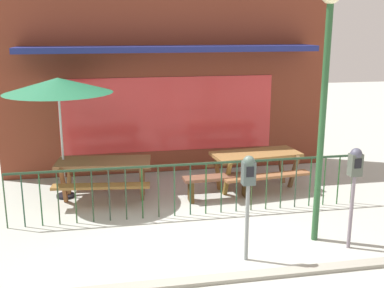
{
  "coord_description": "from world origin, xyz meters",
  "views": [
    {
      "loc": [
        -1.45,
        -6.06,
        3.32
      ],
      "look_at": [
        0.11,
        2.15,
        1.21
      ],
      "focal_mm": 44.13,
      "sensor_mm": 36.0,
      "label": 1
    }
  ],
  "objects_px": {
    "patio_umbrella": "(58,86)",
    "parking_meter_far": "(355,172)",
    "parking_meter_near": "(248,181)",
    "patio_bench": "(219,182)",
    "picnic_table_right": "(256,160)",
    "picnic_table_left": "(104,169)",
    "street_lamp": "(325,80)"
  },
  "relations": [
    {
      "from": "patio_umbrella",
      "to": "parking_meter_far",
      "type": "height_order",
      "value": "patio_umbrella"
    },
    {
      "from": "parking_meter_near",
      "to": "parking_meter_far",
      "type": "relative_size",
      "value": 0.99
    },
    {
      "from": "patio_umbrella",
      "to": "parking_meter_near",
      "type": "height_order",
      "value": "patio_umbrella"
    },
    {
      "from": "picnic_table_right",
      "to": "patio_bench",
      "type": "bearing_deg",
      "value": -152.49
    },
    {
      "from": "picnic_table_left",
      "to": "picnic_table_right",
      "type": "relative_size",
      "value": 1.01
    },
    {
      "from": "picnic_table_left",
      "to": "patio_umbrella",
      "type": "height_order",
      "value": "patio_umbrella"
    },
    {
      "from": "patio_bench",
      "to": "parking_meter_far",
      "type": "relative_size",
      "value": 0.89
    },
    {
      "from": "parking_meter_far",
      "to": "street_lamp",
      "type": "height_order",
      "value": "street_lamp"
    },
    {
      "from": "parking_meter_far",
      "to": "picnic_table_left",
      "type": "bearing_deg",
      "value": 141.8
    },
    {
      "from": "patio_bench",
      "to": "parking_meter_near",
      "type": "relative_size",
      "value": 0.9
    },
    {
      "from": "patio_umbrella",
      "to": "parking_meter_far",
      "type": "distance_m",
      "value": 5.49
    },
    {
      "from": "patio_bench",
      "to": "picnic_table_right",
      "type": "bearing_deg",
      "value": 27.51
    },
    {
      "from": "parking_meter_near",
      "to": "parking_meter_far",
      "type": "xyz_separation_m",
      "value": [
        1.66,
        0.07,
        0.01
      ]
    },
    {
      "from": "picnic_table_left",
      "to": "patio_umbrella",
      "type": "bearing_deg",
      "value": 164.13
    },
    {
      "from": "picnic_table_left",
      "to": "picnic_table_right",
      "type": "bearing_deg",
      "value": 0.03
    },
    {
      "from": "parking_meter_near",
      "to": "parking_meter_far",
      "type": "height_order",
      "value": "parking_meter_far"
    },
    {
      "from": "parking_meter_near",
      "to": "picnic_table_right",
      "type": "bearing_deg",
      "value": 69.52
    },
    {
      "from": "patio_umbrella",
      "to": "street_lamp",
      "type": "height_order",
      "value": "street_lamp"
    },
    {
      "from": "patio_umbrella",
      "to": "parking_meter_near",
      "type": "bearing_deg",
      "value": -48.87
    },
    {
      "from": "picnic_table_left",
      "to": "picnic_table_right",
      "type": "height_order",
      "value": "same"
    },
    {
      "from": "patio_bench",
      "to": "parking_meter_far",
      "type": "xyz_separation_m",
      "value": [
        1.46,
        -2.41,
        0.87
      ]
    },
    {
      "from": "patio_bench",
      "to": "parking_meter_far",
      "type": "distance_m",
      "value": 2.94
    },
    {
      "from": "picnic_table_right",
      "to": "street_lamp",
      "type": "xyz_separation_m",
      "value": [
        0.17,
        -2.5,
        1.93
      ]
    },
    {
      "from": "patio_umbrella",
      "to": "patio_bench",
      "type": "relative_size",
      "value": 1.68
    },
    {
      "from": "picnic_table_right",
      "to": "street_lamp",
      "type": "bearing_deg",
      "value": -86.06
    },
    {
      "from": "parking_meter_near",
      "to": "street_lamp",
      "type": "distance_m",
      "value": 1.89
    },
    {
      "from": "parking_meter_far",
      "to": "street_lamp",
      "type": "distance_m",
      "value": 1.43
    },
    {
      "from": "parking_meter_near",
      "to": "patio_umbrella",
      "type": "bearing_deg",
      "value": 131.13
    },
    {
      "from": "patio_umbrella",
      "to": "parking_meter_far",
      "type": "xyz_separation_m",
      "value": [
        4.43,
        -3.09,
        -0.99
      ]
    },
    {
      "from": "patio_bench",
      "to": "parking_meter_far",
      "type": "bearing_deg",
      "value": -58.79
    },
    {
      "from": "picnic_table_right",
      "to": "patio_bench",
      "type": "height_order",
      "value": "picnic_table_right"
    },
    {
      "from": "patio_umbrella",
      "to": "patio_bench",
      "type": "height_order",
      "value": "patio_umbrella"
    }
  ]
}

